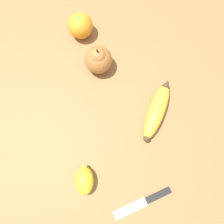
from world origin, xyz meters
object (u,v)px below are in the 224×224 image
(banana, at_px, (157,110))
(orange, at_px, (80,26))
(pear, at_px, (98,59))
(paring_knife, at_px, (145,202))
(lemon, at_px, (85,181))

(banana, height_order, orange, orange)
(pear, xyz_separation_m, paring_knife, (0.29, 0.27, -0.04))
(banana, distance_m, pear, 0.22)
(orange, bearing_deg, pear, 51.06)
(banana, xyz_separation_m, pear, (-0.06, -0.21, 0.02))
(orange, distance_m, pear, 0.13)
(pear, bearing_deg, paring_knife, 42.72)
(banana, xyz_separation_m, lemon, (0.25, -0.10, 0.00))
(pear, bearing_deg, lemon, 19.37)
(banana, xyz_separation_m, orange, (-0.14, -0.30, 0.02))
(pear, relative_size, lemon, 1.16)
(orange, bearing_deg, banana, 65.37)
(orange, relative_size, lemon, 0.89)
(lemon, bearing_deg, orange, -152.02)
(lemon, bearing_deg, paring_knife, 95.79)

